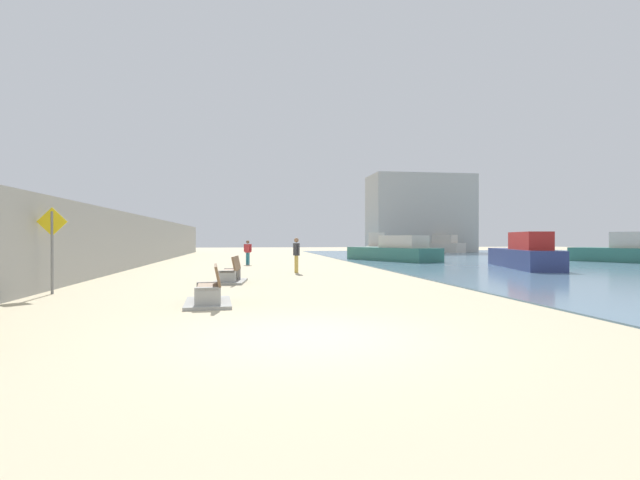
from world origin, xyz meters
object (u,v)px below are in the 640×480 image
at_px(bench_near, 209,295).
at_px(boat_mid_bay, 394,251).
at_px(person_walking, 296,253).
at_px(boat_distant, 524,255).
at_px(bench_far, 231,276).
at_px(pedestrian_sign, 52,240).
at_px(boat_far_left, 380,247).
at_px(boat_outer, 437,246).
at_px(person_standing, 248,251).
at_px(boat_far_right, 625,251).

relative_size(bench_near, boat_mid_bay, 0.27).
height_order(person_walking, boat_distant, boat_distant).
height_order(bench_near, boat_distant, boat_distant).
xyz_separation_m(bench_far, person_walking, (2.91, 4.44, 0.74)).
distance_m(person_walking, pedestrian_sign, 10.83).
xyz_separation_m(boat_far_left, boat_outer, (8.98, 7.49, 0.01)).
xyz_separation_m(person_walking, person_standing, (-2.27, 7.44, -0.10)).
distance_m(person_standing, boat_outer, 30.19).
bearing_deg(bench_far, bench_near, -93.28).
relative_size(boat_distant, pedestrian_sign, 3.16).
bearing_deg(boat_outer, boat_mid_bay, -120.90).
bearing_deg(person_walking, boat_far_right, 14.50).
distance_m(boat_mid_bay, boat_outer, 21.52).
height_order(boat_mid_bay, boat_far_left, boat_far_left).
bearing_deg(person_walking, person_standing, 106.98).
bearing_deg(boat_distant, boat_far_left, 96.62).
distance_m(bench_near, boat_distant, 19.48).
relative_size(person_walking, boat_far_left, 0.23).
bearing_deg(person_walking, boat_mid_bay, 51.55).
xyz_separation_m(bench_near, boat_mid_bay, (11.36, 20.43, 0.48)).
relative_size(boat_far_left, boat_outer, 0.97).
distance_m(boat_far_right, boat_far_left, 19.87).
relative_size(bench_near, bench_far, 0.99).
xyz_separation_m(person_walking, pedestrian_sign, (-7.98, -7.29, 0.62)).
distance_m(boat_far_left, pedestrian_sign, 33.81).
height_order(bench_near, pedestrian_sign, pedestrian_sign).
xyz_separation_m(person_walking, boat_far_right, (22.88, 5.92, -0.19)).
relative_size(bench_far, boat_outer, 0.30).
bearing_deg(boat_far_right, boat_mid_bay, 163.72).
height_order(boat_far_left, boat_outer, boat_outer).
bearing_deg(person_standing, boat_mid_bay, 15.01).
relative_size(boat_far_right, boat_far_left, 0.91).
distance_m(person_walking, boat_mid_bay, 13.06).
relative_size(bench_far, pedestrian_sign, 0.86).
xyz_separation_m(person_standing, boat_far_left, (12.46, 13.77, -0.06)).
xyz_separation_m(boat_mid_bay, pedestrian_sign, (-16.10, -17.52, 0.88)).
height_order(person_standing, pedestrian_sign, pedestrian_sign).
bearing_deg(pedestrian_sign, boat_distant, 22.64).
xyz_separation_m(bench_far, boat_mid_bay, (11.03, 14.66, 0.48)).
xyz_separation_m(person_standing, boat_mid_bay, (10.39, 2.79, -0.16)).
distance_m(boat_distant, boat_far_right, 11.37).
height_order(person_standing, boat_far_left, boat_far_left).
bearing_deg(bench_near, boat_far_right, 31.68).
height_order(boat_distant, boat_far_left, boat_far_left).
xyz_separation_m(bench_far, person_standing, (0.64, 11.88, 0.63)).
bearing_deg(person_walking, bench_near, -107.61).
xyz_separation_m(bench_near, bench_far, (0.33, 5.77, 0.00)).
bearing_deg(bench_far, boat_far_left, 62.94).
bearing_deg(boat_mid_bay, person_walking, -128.45).
distance_m(bench_far, person_standing, 11.91).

